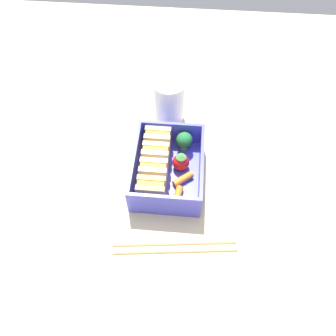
% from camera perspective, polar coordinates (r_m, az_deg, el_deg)
% --- Properties ---
extents(ground_plane, '(1.20, 1.20, 0.02)m').
position_cam_1_polar(ground_plane, '(0.64, 0.00, -1.88)').
color(ground_plane, beige).
extents(bento_tray, '(0.17, 0.13, 0.01)m').
position_cam_1_polar(bento_tray, '(0.63, 0.00, -1.09)').
color(bento_tray, '#484CD5').
rests_on(bento_tray, ground_plane).
extents(bento_rim, '(0.17, 0.13, 0.05)m').
position_cam_1_polar(bento_rim, '(0.60, 0.00, 0.54)').
color(bento_rim, '#484CD5').
rests_on(bento_rim, bento_tray).
extents(sandwich_left, '(0.03, 0.05, 0.05)m').
position_cam_1_polar(sandwich_left, '(0.57, -2.96, -3.87)').
color(sandwich_left, tan).
rests_on(sandwich_left, bento_tray).
extents(sandwich_center_left, '(0.03, 0.05, 0.05)m').
position_cam_1_polar(sandwich_center_left, '(0.59, -2.54, -0.78)').
color(sandwich_center_left, beige).
rests_on(sandwich_center_left, bento_tray).
extents(sandwich_center, '(0.03, 0.05, 0.05)m').
position_cam_1_polar(sandwich_center, '(0.62, -2.15, 2.11)').
color(sandwich_center, beige).
rests_on(sandwich_center, bento_tray).
extents(sandwich_center_right, '(0.03, 0.05, 0.05)m').
position_cam_1_polar(sandwich_center_right, '(0.64, -1.79, 4.80)').
color(sandwich_center_right, '#E2BF8A').
rests_on(sandwich_center_right, bento_tray).
extents(carrot_stick_left, '(0.05, 0.02, 0.01)m').
position_cam_1_polar(carrot_stick_left, '(0.59, 1.54, -5.30)').
color(carrot_stick_left, orange).
rests_on(carrot_stick_left, bento_tray).
extents(carrot_stick_far_left, '(0.04, 0.04, 0.01)m').
position_cam_1_polar(carrot_stick_far_left, '(0.61, 2.61, -1.94)').
color(carrot_stick_far_left, orange).
rests_on(carrot_stick_far_left, bento_tray).
extents(strawberry_far_left, '(0.03, 0.03, 0.04)m').
position_cam_1_polar(strawberry_far_left, '(0.62, 2.26, 1.09)').
color(strawberry_far_left, red).
rests_on(strawberry_far_left, bento_tray).
extents(broccoli_floret, '(0.03, 0.03, 0.04)m').
position_cam_1_polar(broccoli_floret, '(0.64, 2.85, 4.78)').
color(broccoli_floret, '#80CD5C').
rests_on(broccoli_floret, bento_tray).
extents(chopstick_pair, '(0.04, 0.21, 0.01)m').
position_cam_1_polar(chopstick_pair, '(0.56, 1.19, -13.54)').
color(chopstick_pair, '#D8B46F').
rests_on(chopstick_pair, ground_plane).
extents(drinking_glass, '(0.07, 0.07, 0.10)m').
position_cam_1_polar(drinking_glass, '(0.70, 0.18, 11.55)').
color(drinking_glass, white).
rests_on(drinking_glass, ground_plane).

